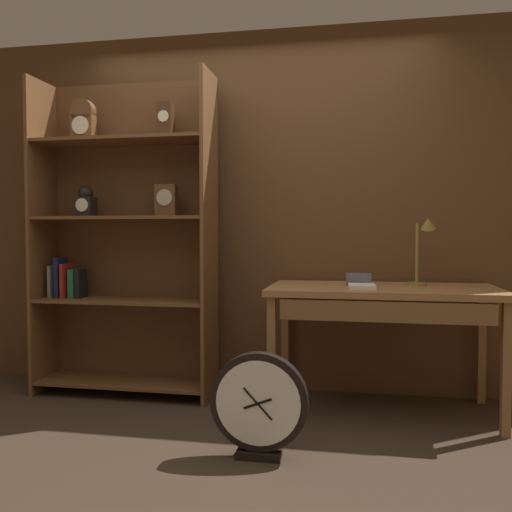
{
  "coord_description": "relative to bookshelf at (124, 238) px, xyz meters",
  "views": [
    {
      "loc": [
        0.73,
        -2.55,
        1.15
      ],
      "look_at": [
        0.12,
        0.66,
        1.0
      ],
      "focal_mm": 37.95,
      "sensor_mm": 36.0,
      "label": 1
    }
  ],
  "objects": [
    {
      "name": "back_wood_panel",
      "position": [
        0.91,
        0.32,
        0.2
      ],
      "size": [
        4.8,
        0.05,
        2.6
      ],
      "primitive_type": "cube",
      "color": "brown",
      "rests_on": "ground"
    },
    {
      "name": "desk_lamp",
      "position": [
        2.04,
        -0.0,
        -0.04
      ],
      "size": [
        0.18,
        0.18,
        0.45
      ],
      "color": "olive",
      "rests_on": "workbench"
    },
    {
      "name": "ground_plane",
      "position": [
        0.91,
        -1.04,
        -1.1
      ],
      "size": [
        10.0,
        10.0,
        0.0
      ],
      "primitive_type": "plane",
      "color": "#3D2D21"
    },
    {
      "name": "toolbox_small",
      "position": [
        1.64,
        -0.04,
        -0.26
      ],
      "size": [
        0.16,
        0.12,
        0.08
      ],
      "primitive_type": "cube",
      "color": "#595960",
      "rests_on": "workbench"
    },
    {
      "name": "bookshelf",
      "position": [
        0.0,
        0.0,
        0.0
      ],
      "size": [
        1.27,
        0.38,
        2.22
      ],
      "color": "brown",
      "rests_on": "ground"
    },
    {
      "name": "workbench",
      "position": [
        1.79,
        -0.12,
        -0.39
      ],
      "size": [
        1.42,
        0.72,
        0.8
      ],
      "color": "#9E6B3D",
      "rests_on": "ground"
    },
    {
      "name": "round_clock_large",
      "position": [
        1.15,
        -0.94,
        -0.83
      ],
      "size": [
        0.5,
        0.11,
        0.54
      ],
      "color": "black",
      "rests_on": "ground"
    },
    {
      "name": "open_repair_manual",
      "position": [
        1.66,
        -0.23,
        -0.29
      ],
      "size": [
        0.17,
        0.23,
        0.02
      ],
      "primitive_type": "cube",
      "rotation": [
        0.0,
        0.0,
        0.05
      ],
      "color": "silver",
      "rests_on": "workbench"
    }
  ]
}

